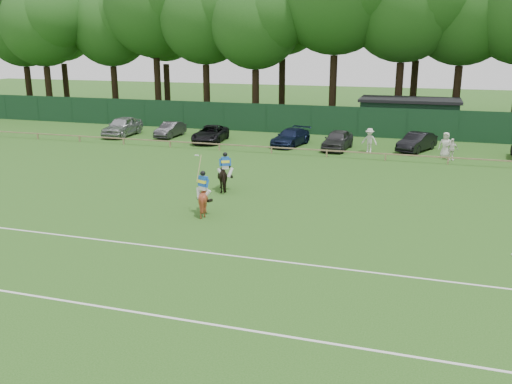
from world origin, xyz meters
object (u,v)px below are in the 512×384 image
at_px(spectator_right, 445,145).
at_px(utility_shed, 409,116).
at_px(estate_black, 417,142).
at_px(polo_ball, 512,255).
at_px(spectator_left, 369,140).
at_px(spectator_mid, 451,149).
at_px(hatch_grey, 338,140).
at_px(sedan_silver, 122,126).
at_px(horse_chestnut, 204,199).
at_px(suv_black, 210,134).
at_px(sedan_navy, 291,137).
at_px(horse_dark, 225,177).
at_px(sedan_grey, 170,130).

height_order(spectator_right, utility_shed, utility_shed).
height_order(estate_black, polo_ball, estate_black).
xyz_separation_m(spectator_left, spectator_mid, (5.57, -1.12, -0.13)).
height_order(hatch_grey, estate_black, hatch_grey).
distance_m(sedan_silver, hatch_grey, 18.43).
bearing_deg(polo_ball, hatch_grey, 117.03).
xyz_separation_m(horse_chestnut, estate_black, (9.11, 18.58, -0.06)).
distance_m(suv_black, sedan_navy, 6.51).
distance_m(horse_dark, suv_black, 14.77).
xyz_separation_m(horse_chestnut, suv_black, (-6.73, 17.57, -0.09)).
relative_size(horse_dark, spectator_left, 1.02).
distance_m(horse_dark, spectator_right, 16.93).
distance_m(sedan_grey, suv_black, 4.29).
xyz_separation_m(spectator_mid, spectator_right, (-0.38, 0.64, 0.15)).
bearing_deg(sedan_silver, sedan_grey, 7.90).
height_order(sedan_navy, estate_black, estate_black).
xyz_separation_m(horse_dark, spectator_left, (6.30, 12.90, 0.12)).
relative_size(estate_black, utility_shed, 0.49).
height_order(horse_dark, hatch_grey, horse_dark).
distance_m(hatch_grey, spectator_right, 7.60).
bearing_deg(utility_shed, spectator_left, -104.03).
xyz_separation_m(sedan_silver, spectator_left, (20.78, -0.95, 0.06)).
bearing_deg(sedan_navy, spectator_right, 5.42).
height_order(estate_black, spectator_mid, spectator_mid).
bearing_deg(sedan_navy, utility_shed, 57.73).
bearing_deg(hatch_grey, polo_ball, -57.42).
bearing_deg(horse_chestnut, polo_ball, -161.69).
bearing_deg(polo_ball, horse_dark, 157.83).
height_order(sedan_navy, spectator_mid, spectator_mid).
xyz_separation_m(sedan_silver, estate_black, (24.06, 0.54, -0.13)).
distance_m(hatch_grey, estate_black, 5.75).
height_order(horse_chestnut, utility_shed, utility_shed).
distance_m(sedan_silver, suv_black, 8.23).
relative_size(horse_chestnut, sedan_grey, 0.39).
distance_m(horse_dark, sedan_silver, 20.04).
bearing_deg(suv_black, spectator_left, -7.67).
bearing_deg(horse_dark, polo_ball, 129.96).
bearing_deg(polo_ball, sedan_silver, 145.34).
distance_m(horse_chestnut, suv_black, 18.82).
height_order(sedan_navy, polo_ball, sedan_navy).
xyz_separation_m(hatch_grey, spectator_left, (2.36, -0.37, 0.16)).
xyz_separation_m(spectator_left, polo_ball, (7.22, -18.41, -0.83)).
distance_m(sedan_silver, utility_shed, 24.67).
bearing_deg(horse_dark, spectator_left, -143.90).
bearing_deg(sedan_silver, horse_chestnut, -52.70).
distance_m(spectator_mid, spectator_right, 0.76).
bearing_deg(sedan_grey, polo_ball, -39.11).
xyz_separation_m(estate_black, spectator_left, (-3.28, -1.49, 0.20)).
height_order(horse_chestnut, sedan_grey, horse_chestnut).
height_order(sedan_grey, spectator_left, spectator_left).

